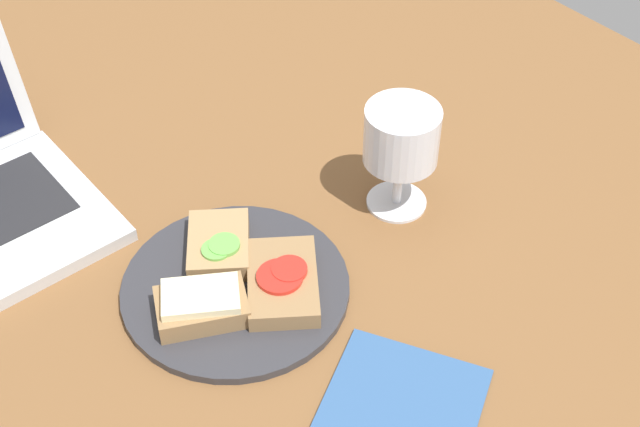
% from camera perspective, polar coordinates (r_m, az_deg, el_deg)
% --- Properties ---
extents(wooden_table, '(1.40, 1.40, 0.03)m').
position_cam_1_polar(wooden_table, '(1.03, -4.42, -3.14)').
color(wooden_table, brown).
rests_on(wooden_table, ground).
extents(plate, '(0.25, 0.25, 0.01)m').
position_cam_1_polar(plate, '(0.98, -5.43, -4.75)').
color(plate, '#333338').
rests_on(plate, wooden_table).
extents(sandwich_with_tomato, '(0.13, 0.14, 0.03)m').
position_cam_1_polar(sandwich_with_tomato, '(0.96, -2.40, -4.35)').
color(sandwich_with_tomato, '#937047').
rests_on(sandwich_with_tomato, plate).
extents(sandwich_with_cucumber, '(0.11, 0.11, 0.03)m').
position_cam_1_polar(sandwich_with_cucumber, '(1.00, -6.49, -2.04)').
color(sandwich_with_cucumber, '#A88456').
rests_on(sandwich_with_cucumber, plate).
extents(sandwich_with_cheese, '(0.11, 0.10, 0.03)m').
position_cam_1_polar(sandwich_with_cheese, '(0.94, -7.59, -5.81)').
color(sandwich_with_cheese, '#937047').
rests_on(sandwich_with_cheese, plate).
extents(wine_glass, '(0.09, 0.09, 0.14)m').
position_cam_1_polar(wine_glass, '(1.01, 5.23, 4.72)').
color(wine_glass, white).
rests_on(wine_glass, wooden_table).
extents(napkin, '(0.20, 0.20, 0.00)m').
position_cam_1_polar(napkin, '(0.89, 5.27, -12.13)').
color(napkin, '#33598C').
rests_on(napkin, wooden_table).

